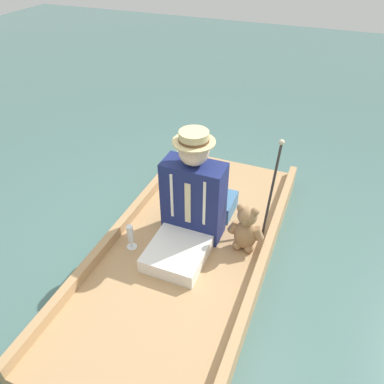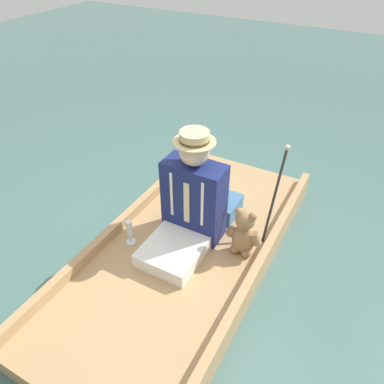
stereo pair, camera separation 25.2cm
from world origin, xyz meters
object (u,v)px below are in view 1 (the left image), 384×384
at_px(teddy_bear, 246,229).
at_px(wine_glass, 130,235).
at_px(walking_cane, 274,180).
at_px(seated_person, 190,203).

height_order(teddy_bear, wine_glass, teddy_bear).
relative_size(teddy_bear, walking_cane, 0.56).
xyz_separation_m(teddy_bear, wine_glass, (0.78, 0.31, -0.06)).
bearing_deg(walking_cane, wine_glass, 37.17).
distance_m(seated_person, teddy_bear, 0.44).
xyz_separation_m(seated_person, walking_cane, (-0.51, -0.39, 0.09)).
distance_m(teddy_bear, wine_glass, 0.84).
bearing_deg(teddy_bear, wine_glass, 21.85).
relative_size(seated_person, wine_glass, 4.25).
xyz_separation_m(seated_person, teddy_bear, (-0.42, -0.04, -0.14)).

